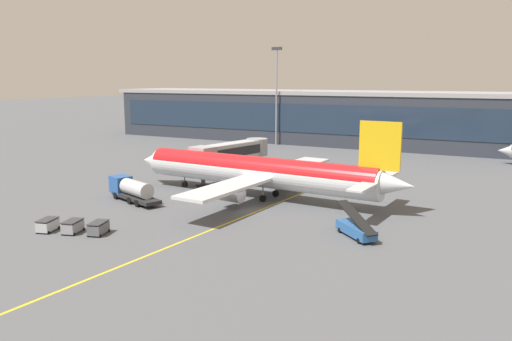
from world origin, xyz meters
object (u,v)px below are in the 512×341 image
Objects in this scene: main_airliner at (258,171)px; baggage_cart_0 at (48,225)px; belt_loader at (356,229)px; baggage_cart_2 at (98,228)px; baggage_cart_1 at (73,226)px; fuel_tanker at (132,189)px.

main_airliner reaches higher than baggage_cart_0.
belt_loader is 29.21m from baggage_cart_2.
main_airliner is at bearing 147.41° from belt_loader.
baggage_cart_0 and baggage_cart_1 have the same top height.
baggage_cart_1 is at bearing -163.15° from baggage_cart_2.
fuel_tanker is 3.69× the size of baggage_cart_2.
baggage_cart_0 is 6.40m from baggage_cart_2.
belt_loader is at bearing -32.59° from main_airliner.
fuel_tanker is (-15.17, -10.43, -2.23)m from main_airliner.
baggage_cart_2 is (-7.62, -24.66, -3.19)m from main_airliner.
belt_loader is (33.84, -1.50, -0.76)m from fuel_tanker.
baggage_cart_2 is at bearing 16.85° from baggage_cart_1.
main_airliner is at bearing 34.51° from fuel_tanker.
baggage_cart_0 is at bearing -84.94° from fuel_tanker.
fuel_tanker is at bearing -145.49° from main_airliner.
main_airliner is 15.45× the size of baggage_cart_2.
main_airliner is 4.18× the size of fuel_tanker.
baggage_cart_1 is at bearing 16.85° from baggage_cart_0.
baggage_cart_0 is 3.20m from baggage_cart_1.
main_airliner reaches higher than belt_loader.
baggage_cart_1 is (-10.68, -25.59, -3.19)m from main_airliner.
main_airliner reaches higher than baggage_cart_2.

